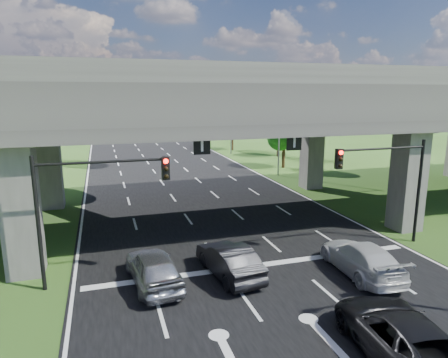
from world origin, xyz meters
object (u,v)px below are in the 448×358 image
streetlight_far (276,120)px  car_dark (229,260)px  streetlight_beyond (228,113)px  car_white (361,258)px  signal_right (389,174)px  car_trailing (401,336)px  car_silver (153,268)px  signal_left (90,195)px

streetlight_far → car_dark: (-11.88, -21.13, -5.05)m
streetlight_beyond → car_white: bearing=-98.4°
car_white → car_dark: bearing=-10.6°
car_white → streetlight_far: bearing=-99.8°
streetlight_beyond → car_dark: size_ratio=2.14×
signal_right → streetlight_far: size_ratio=0.60×
streetlight_beyond → car_white: 39.52m
signal_right → car_white: signal_right is taller
car_trailing → car_dark: bearing=-57.4°
streetlight_far → streetlight_beyond: same height
streetlight_beyond → car_silver: (-15.41, -37.00, -5.00)m
streetlight_beyond → car_white: streetlight_beyond is taller
car_silver → car_white: car_silver is taller
car_dark → signal_right: bearing=179.0°
signal_right → car_dark: signal_right is taller
signal_left → car_silver: bearing=-20.6°
car_trailing → car_silver: bearing=-39.7°
car_white → car_trailing: (-2.64, -5.78, 0.03)m
signal_right → streetlight_beyond: 36.17m
streetlight_far → car_dark: 24.76m
signal_left → car_dark: bearing=-10.1°
streetlight_far → streetlight_beyond: size_ratio=1.00×
car_white → streetlight_beyond: bearing=-94.1°
streetlight_far → car_white: streetlight_far is taller
signal_right → car_trailing: (-6.12, -8.49, -3.36)m
streetlight_beyond → car_white: (-5.75, -38.77, -5.05)m
signal_left → car_dark: signal_left is taller
car_dark → streetlight_beyond: bearing=-115.2°
car_trailing → signal_left: bearing=-34.3°
signal_right → car_trailing: size_ratio=1.05×
streetlight_beyond → car_white: size_ratio=1.89×
streetlight_beyond → car_trailing: 45.61m
car_white → signal_left: bearing=-8.2°
streetlight_far → car_silver: 26.52m
car_dark → car_white: 6.35m
signal_left → car_trailing: (9.53, -8.49, -3.36)m
signal_right → car_dark: 10.24m
streetlight_beyond → car_silver: streetlight_beyond is taller
streetlight_far → car_white: 24.02m
streetlight_far → signal_right: bearing=-96.5°
car_dark → car_trailing: size_ratio=0.82×
streetlight_far → streetlight_beyond: (0.00, 16.00, 0.00)m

